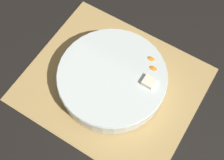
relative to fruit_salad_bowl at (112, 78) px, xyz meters
The scene contains 3 objects.
ground_plane 0.04m from the fruit_salad_bowl, 29.95° to the left, with size 6.00×6.00×0.00m, color black.
bamboo_mat_center 0.04m from the fruit_salad_bowl, 29.95° to the left, with size 0.46×0.40×0.01m.
fruit_salad_bowl is the anchor object (origin of this frame).
Camera 1 is at (-0.20, 0.32, 0.78)m, focal length 50.00 mm.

